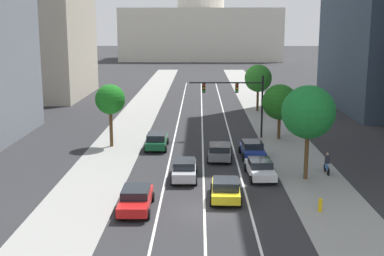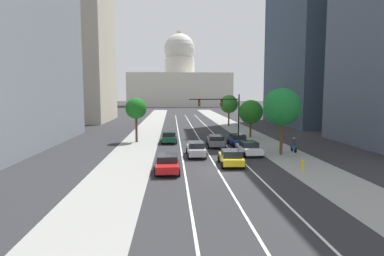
{
  "view_description": "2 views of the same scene",
  "coord_description": "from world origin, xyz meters",
  "px_view_note": "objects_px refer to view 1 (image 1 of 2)",
  "views": [
    {
      "loc": [
        -0.34,
        -30.84,
        11.69
      ],
      "look_at": [
        -0.99,
        13.94,
        2.46
      ],
      "focal_mm": 47.71,
      "sensor_mm": 36.0,
      "label": 1
    },
    {
      "loc": [
        -3.96,
        -27.01,
        6.67
      ],
      "look_at": [
        -0.9,
        22.03,
        1.32
      ],
      "focal_mm": 30.14,
      "sensor_mm": 36.0,
      "label": 2
    }
  ],
  "objects_px": {
    "car_blue": "(252,149)",
    "street_tree_near_left": "(110,100)",
    "car_gray": "(220,151)",
    "street_tree_near_right": "(308,112)",
    "car_white": "(260,168)",
    "car_green": "(157,140)",
    "fire_hydrant": "(320,205)",
    "car_yellow": "(226,189)",
    "capitol_building": "(201,23)",
    "cyclist": "(327,163)",
    "street_tree_far_right": "(280,102)",
    "traffic_signal_mast": "(239,95)",
    "street_tree_mid_right": "(258,78)",
    "car_silver": "(185,169)",
    "car_red": "(136,199)"
  },
  "relations": [
    {
      "from": "car_blue",
      "to": "street_tree_near_left",
      "type": "xyz_separation_m",
      "value": [
        -13.19,
        3.82,
        3.8
      ]
    },
    {
      "from": "car_gray",
      "to": "street_tree_near_left",
      "type": "bearing_deg",
      "value": 68.22
    },
    {
      "from": "car_gray",
      "to": "street_tree_near_right",
      "type": "height_order",
      "value": "street_tree_near_right"
    },
    {
      "from": "car_white",
      "to": "car_green",
      "type": "bearing_deg",
      "value": 41.31
    },
    {
      "from": "car_blue",
      "to": "fire_hydrant",
      "type": "bearing_deg",
      "value": -170.42
    },
    {
      "from": "car_green",
      "to": "car_gray",
      "type": "bearing_deg",
      "value": -123.56
    },
    {
      "from": "car_yellow",
      "to": "street_tree_near_right",
      "type": "relative_size",
      "value": 0.59
    },
    {
      "from": "capitol_building",
      "to": "car_yellow",
      "type": "relative_size",
      "value": 11.79
    },
    {
      "from": "car_blue",
      "to": "cyclist",
      "type": "distance_m",
      "value": 7.42
    },
    {
      "from": "capitol_building",
      "to": "fire_hydrant",
      "type": "xyz_separation_m",
      "value": [
        7.31,
        -138.52,
        -11.28
      ]
    },
    {
      "from": "car_white",
      "to": "street_tree_far_right",
      "type": "distance_m",
      "value": 14.34
    },
    {
      "from": "capitol_building",
      "to": "car_gray",
      "type": "relative_size",
      "value": 10.5
    },
    {
      "from": "capitol_building",
      "to": "car_white",
      "type": "distance_m",
      "value": 131.74
    },
    {
      "from": "car_blue",
      "to": "street_tree_far_right",
      "type": "xyz_separation_m",
      "value": [
        3.49,
        7.43,
        3.06
      ]
    },
    {
      "from": "car_blue",
      "to": "traffic_signal_mast",
      "type": "bearing_deg",
      "value": 1.97
    },
    {
      "from": "car_blue",
      "to": "street_tree_mid_right",
      "type": "bearing_deg",
      "value": -10.18
    },
    {
      "from": "street_tree_near_right",
      "to": "car_green",
      "type": "bearing_deg",
      "value": 142.3
    },
    {
      "from": "car_silver",
      "to": "car_white",
      "type": "height_order",
      "value": "car_silver"
    },
    {
      "from": "car_white",
      "to": "street_tree_near_left",
      "type": "xyz_separation_m",
      "value": [
        -13.19,
        9.94,
        3.83
      ]
    },
    {
      "from": "street_tree_far_right",
      "to": "fire_hydrant",
      "type": "bearing_deg",
      "value": -91.52
    },
    {
      "from": "car_silver",
      "to": "street_tree_near_right",
      "type": "relative_size",
      "value": 0.63
    },
    {
      "from": "car_green",
      "to": "car_silver",
      "type": "distance_m",
      "value": 10.08
    },
    {
      "from": "street_tree_near_right",
      "to": "street_tree_near_left",
      "type": "distance_m",
      "value": 19.55
    },
    {
      "from": "capitol_building",
      "to": "street_tree_mid_right",
      "type": "relative_size",
      "value": 8.04
    },
    {
      "from": "car_white",
      "to": "street_tree_near_left",
      "type": "distance_m",
      "value": 16.95
    },
    {
      "from": "capitol_building",
      "to": "cyclist",
      "type": "xyz_separation_m",
      "value": [
        9.75,
        -130.2,
        -10.9
      ]
    },
    {
      "from": "car_yellow",
      "to": "street_tree_near_right",
      "type": "height_order",
      "value": "street_tree_near_right"
    },
    {
      "from": "car_red",
      "to": "car_yellow",
      "type": "bearing_deg",
      "value": -71.81
    },
    {
      "from": "car_silver",
      "to": "fire_hydrant",
      "type": "relative_size",
      "value": 4.98
    },
    {
      "from": "capitol_building",
      "to": "car_blue",
      "type": "distance_m",
      "value": 125.64
    },
    {
      "from": "car_blue",
      "to": "car_white",
      "type": "height_order",
      "value": "car_blue"
    },
    {
      "from": "car_gray",
      "to": "street_tree_far_right",
      "type": "relative_size",
      "value": 0.85
    },
    {
      "from": "car_silver",
      "to": "traffic_signal_mast",
      "type": "height_order",
      "value": "traffic_signal_mast"
    },
    {
      "from": "car_blue",
      "to": "car_green",
      "type": "bearing_deg",
      "value": 68.62
    },
    {
      "from": "cyclist",
      "to": "street_tree_far_right",
      "type": "xyz_separation_m",
      "value": [
        -1.89,
        12.54,
        2.96
      ]
    },
    {
      "from": "street_tree_far_right",
      "to": "cyclist",
      "type": "bearing_deg",
      "value": -81.45
    },
    {
      "from": "street_tree_mid_right",
      "to": "street_tree_near_left",
      "type": "distance_m",
      "value": 26.44
    },
    {
      "from": "car_yellow",
      "to": "cyclist",
      "type": "relative_size",
      "value": 2.49
    },
    {
      "from": "capitol_building",
      "to": "car_gray",
      "type": "height_order",
      "value": "capitol_building"
    },
    {
      "from": "car_green",
      "to": "car_gray",
      "type": "distance_m",
      "value": 6.95
    },
    {
      "from": "car_green",
      "to": "fire_hydrant",
      "type": "relative_size",
      "value": 5.23
    },
    {
      "from": "street_tree_near_right",
      "to": "car_gray",
      "type": "bearing_deg",
      "value": 138.67
    },
    {
      "from": "car_gray",
      "to": "street_tree_far_right",
      "type": "xyz_separation_m",
      "value": [
        6.42,
        8.3,
        3.03
      ]
    },
    {
      "from": "fire_hydrant",
      "to": "street_tree_mid_right",
      "type": "height_order",
      "value": "street_tree_mid_right"
    },
    {
      "from": "car_silver",
      "to": "cyclist",
      "type": "distance_m",
      "value": 11.32
    },
    {
      "from": "car_green",
      "to": "car_red",
      "type": "distance_m",
      "value": 16.18
    },
    {
      "from": "car_red",
      "to": "traffic_signal_mast",
      "type": "bearing_deg",
      "value": -21.33
    },
    {
      "from": "car_silver",
      "to": "street_tree_near_right",
      "type": "bearing_deg",
      "value": -88.71
    },
    {
      "from": "car_silver",
      "to": "car_yellow",
      "type": "height_order",
      "value": "car_silver"
    },
    {
      "from": "street_tree_far_right",
      "to": "street_tree_near_right",
      "type": "relative_size",
      "value": 0.78
    }
  ]
}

